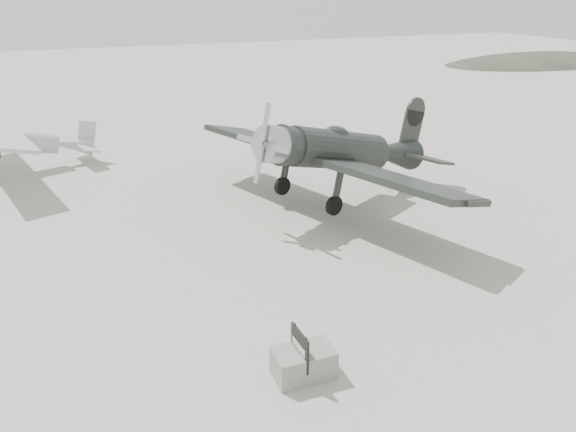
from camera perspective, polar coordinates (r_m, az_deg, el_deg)
name	(u,v)px	position (r m, az deg, el deg)	size (l,w,h in m)	color
ground	(312,321)	(15.59, 2.43, -10.61)	(160.00, 160.00, 0.00)	#A19C8F
hill_northeast	(540,63)	(76.58, 24.26, 14.03)	(32.00, 16.00, 5.20)	#2C3425
lowwing_monoplane	(344,151)	(23.05, 5.74, 6.59)	(9.69, 13.29, 4.31)	black
highwing_monoplane	(9,135)	(30.20, -26.52, 7.34)	(7.60, 10.64, 3.00)	#AAADAF
equipment_block	(303,363)	(13.49, 1.58, -14.69)	(1.40, 0.87, 0.70)	slate
sign_board	(300,349)	(13.21, 1.21, -13.35)	(0.07, 0.88, 1.28)	#333333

